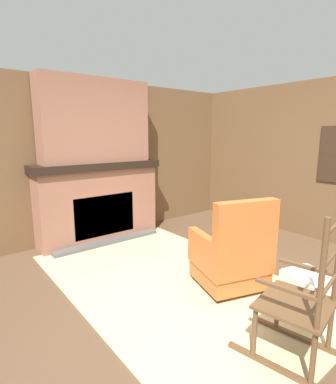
{
  "coord_description": "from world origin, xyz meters",
  "views": [
    {
      "loc": [
        1.74,
        -1.98,
        1.65
      ],
      "look_at": [
        -1.29,
        0.41,
        0.9
      ],
      "focal_mm": 28.0,
      "sensor_mm": 36.0,
      "label": 1
    }
  ],
  "objects_px": {
    "firewood_stack": "(245,221)",
    "storage_case": "(130,155)",
    "oil_lamp_vase": "(49,158)",
    "laundry_basket": "(309,291)",
    "rocking_chair": "(301,309)",
    "armchair": "(232,257)",
    "decorative_plate_on_mantel": "(103,153)"
  },
  "relations": [
    {
      "from": "firewood_stack",
      "to": "storage_case",
      "type": "distance_m",
      "value": 2.35
    },
    {
      "from": "storage_case",
      "to": "oil_lamp_vase",
      "type": "bearing_deg",
      "value": -90.0
    },
    {
      "from": "laundry_basket",
      "to": "storage_case",
      "type": "distance_m",
      "value": 3.26
    },
    {
      "from": "rocking_chair",
      "to": "firewood_stack",
      "type": "height_order",
      "value": "rocking_chair"
    },
    {
      "from": "firewood_stack",
      "to": "laundry_basket",
      "type": "relative_size",
      "value": 0.91
    },
    {
      "from": "laundry_basket",
      "to": "armchair",
      "type": "bearing_deg",
      "value": -156.51
    },
    {
      "from": "armchair",
      "to": "firewood_stack",
      "type": "xyz_separation_m",
      "value": [
        -1.28,
        1.92,
        -0.25
      ]
    },
    {
      "from": "storage_case",
      "to": "decorative_plate_on_mantel",
      "type": "xyz_separation_m",
      "value": [
        -0.02,
        -0.48,
        0.05
      ]
    },
    {
      "from": "firewood_stack",
      "to": "laundry_basket",
      "type": "height_order",
      "value": "laundry_basket"
    },
    {
      "from": "firewood_stack",
      "to": "oil_lamp_vase",
      "type": "distance_m",
      "value": 3.43
    },
    {
      "from": "rocking_chair",
      "to": "decorative_plate_on_mantel",
      "type": "distance_m",
      "value": 3.49
    },
    {
      "from": "oil_lamp_vase",
      "to": "decorative_plate_on_mantel",
      "type": "bearing_deg",
      "value": 91.4
    },
    {
      "from": "rocking_chair",
      "to": "storage_case",
      "type": "distance_m",
      "value": 3.51
    },
    {
      "from": "armchair",
      "to": "storage_case",
      "type": "relative_size",
      "value": 4.46
    },
    {
      "from": "firewood_stack",
      "to": "oil_lamp_vase",
      "type": "bearing_deg",
      "value": -109.6
    },
    {
      "from": "decorative_plate_on_mantel",
      "to": "laundry_basket",
      "type": "bearing_deg",
      "value": 10.88
    },
    {
      "from": "firewood_stack",
      "to": "laundry_basket",
      "type": "distance_m",
      "value": 2.56
    },
    {
      "from": "oil_lamp_vase",
      "to": "decorative_plate_on_mantel",
      "type": "distance_m",
      "value": 0.82
    },
    {
      "from": "laundry_basket",
      "to": "decorative_plate_on_mantel",
      "type": "xyz_separation_m",
      "value": [
        -3.08,
        -0.59,
        1.18
      ]
    },
    {
      "from": "laundry_basket",
      "to": "oil_lamp_vase",
      "type": "height_order",
      "value": "oil_lamp_vase"
    },
    {
      "from": "firewood_stack",
      "to": "laundry_basket",
      "type": "bearing_deg",
      "value": -39.26
    },
    {
      "from": "firewood_stack",
      "to": "oil_lamp_vase",
      "type": "relative_size",
      "value": 1.63
    },
    {
      "from": "firewood_stack",
      "to": "decorative_plate_on_mantel",
      "type": "xyz_separation_m",
      "value": [
        -1.1,
        -2.21,
        1.24
      ]
    },
    {
      "from": "firewood_stack",
      "to": "decorative_plate_on_mantel",
      "type": "distance_m",
      "value": 2.76
    },
    {
      "from": "armchair",
      "to": "rocking_chair",
      "type": "bearing_deg",
      "value": 174.36
    },
    {
      "from": "rocking_chair",
      "to": "firewood_stack",
      "type": "relative_size",
      "value": 2.58
    },
    {
      "from": "rocking_chair",
      "to": "storage_case",
      "type": "relative_size",
      "value": 5.11
    },
    {
      "from": "armchair",
      "to": "oil_lamp_vase",
      "type": "bearing_deg",
      "value": 42.9
    },
    {
      "from": "rocking_chair",
      "to": "decorative_plate_on_mantel",
      "type": "bearing_deg",
      "value": -13.0
    },
    {
      "from": "rocking_chair",
      "to": "oil_lamp_vase",
      "type": "distance_m",
      "value": 3.53
    },
    {
      "from": "armchair",
      "to": "storage_case",
      "type": "height_order",
      "value": "storage_case"
    },
    {
      "from": "oil_lamp_vase",
      "to": "laundry_basket",
      "type": "bearing_deg",
      "value": 24.74
    }
  ]
}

